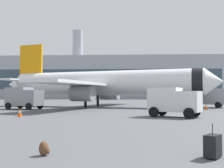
# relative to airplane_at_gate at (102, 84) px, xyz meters

# --- Properties ---
(airplane_at_gate) EXTENTS (35.09, 32.02, 10.50)m
(airplane_at_gate) POSITION_rel_airplane_at_gate_xyz_m (0.00, 0.00, 0.00)
(airplane_at_gate) COLOR white
(airplane_at_gate) RESTS_ON ground
(airplane_taxiing) EXTENTS (20.50, 22.36, 6.84)m
(airplane_taxiing) POSITION_rel_airplane_at_gate_xyz_m (36.75, 66.53, -1.27)
(airplane_taxiing) COLOR silver
(airplane_taxiing) RESTS_ON ground
(service_truck) EXTENTS (5.26, 3.83, 2.90)m
(service_truck) POSITION_rel_airplane_at_gate_xyz_m (-9.87, -6.82, -2.05)
(service_truck) COLOR gray
(service_truck) RESTS_ON ground
(fuel_truck) EXTENTS (6.46, 4.58, 3.20)m
(fuel_truck) POSITION_rel_airplane_at_gate_xyz_m (15.31, -0.59, -1.88)
(fuel_truck) COLOR gray
(fuel_truck) RESTS_ON ground
(cargo_van) EXTENTS (4.83, 3.90, 2.60)m
(cargo_van) POSITION_rel_airplane_at_gate_xyz_m (7.92, -18.28, -2.21)
(cargo_van) COLOR white
(cargo_van) RESTS_ON ground
(safety_cone_near) EXTENTS (0.44, 0.44, 0.84)m
(safety_cone_near) POSITION_rel_airplane_at_gate_xyz_m (14.00, -6.67, -3.24)
(safety_cone_near) COLOR #F2590C
(safety_cone_near) RESTS_ON ground
(safety_cone_mid) EXTENTS (0.44, 0.44, 0.72)m
(safety_cone_mid) POSITION_rel_airplane_at_gate_xyz_m (-5.78, -18.64, -3.30)
(safety_cone_mid) COLOR #F2590C
(safety_cone_mid) RESTS_ON ground
(rolling_suitcase) EXTENTS (0.70, 0.75, 1.10)m
(rolling_suitcase) POSITION_rel_airplane_at_gate_xyz_m (6.49, -33.95, -3.27)
(rolling_suitcase) COLOR black
(rolling_suitcase) RESTS_ON ground
(traveller_backpack) EXTENTS (0.36, 0.40, 0.48)m
(traveller_backpack) POSITION_rel_airplane_at_gate_xyz_m (1.02, -33.88, -3.42)
(traveller_backpack) COLOR brown
(traveller_backpack) RESTS_ON ground
(terminal_building) EXTENTS (102.32, 19.03, 29.63)m
(terminal_building) POSITION_rel_airplane_at_gate_xyz_m (-7.70, 75.98, 5.26)
(terminal_building) COLOR #9EA3AD
(terminal_building) RESTS_ON ground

